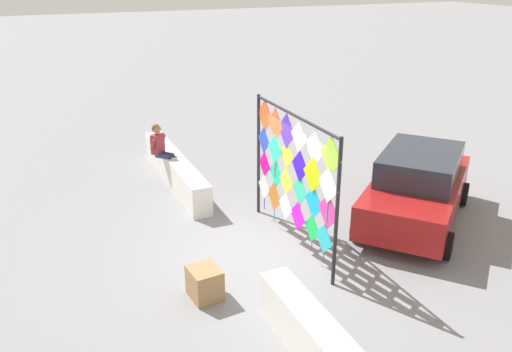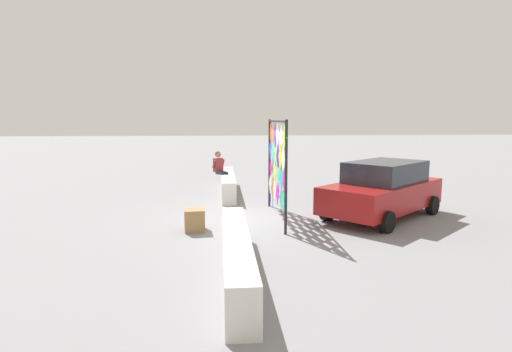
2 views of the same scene
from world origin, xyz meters
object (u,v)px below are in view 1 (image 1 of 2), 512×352
at_px(kite_display_rack, 293,169).
at_px(parked_car, 417,187).
at_px(cardboard_box_large, 205,283).
at_px(seated_vendor, 162,149).

distance_m(kite_display_rack, parked_car, 3.18).
height_order(parked_car, cardboard_box_large, parked_car).
relative_size(seated_vendor, parked_car, 0.37).
distance_m(kite_display_rack, seated_vendor, 4.71).
xyz_separation_m(seated_vendor, cardboard_box_large, (5.48, -0.66, -0.67)).
relative_size(kite_display_rack, parked_car, 0.80).
bearing_deg(seated_vendor, cardboard_box_large, -6.92).
bearing_deg(seated_vendor, kite_display_rack, 19.83).
bearing_deg(parked_car, seated_vendor, -133.94).
distance_m(seated_vendor, cardboard_box_large, 5.56).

